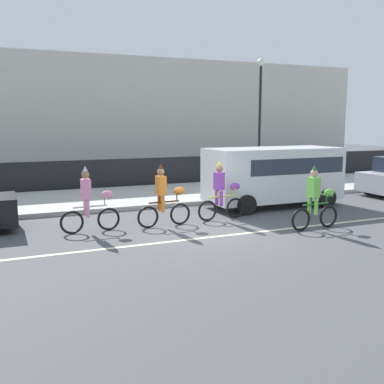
# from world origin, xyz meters

# --- Properties ---
(ground_plane) EXTENTS (80.00, 80.00, 0.00)m
(ground_plane) POSITION_xyz_m (0.00, 0.00, 0.00)
(ground_plane) COLOR #4C4C4F
(road_centre_line) EXTENTS (36.00, 0.14, 0.01)m
(road_centre_line) POSITION_xyz_m (0.00, -0.50, 0.00)
(road_centre_line) COLOR beige
(road_centre_line) RESTS_ON ground
(sidewalk_curb) EXTENTS (60.00, 5.00, 0.15)m
(sidewalk_curb) POSITION_xyz_m (0.00, 6.50, 0.07)
(sidewalk_curb) COLOR #ADAAA3
(sidewalk_curb) RESTS_ON ground
(fence_line) EXTENTS (40.00, 0.08, 1.40)m
(fence_line) POSITION_xyz_m (0.00, 9.40, 0.70)
(fence_line) COLOR black
(fence_line) RESTS_ON ground
(building_backdrop) EXTENTS (28.00, 8.00, 6.82)m
(building_backdrop) POSITION_xyz_m (3.25, 18.00, 3.41)
(building_backdrop) COLOR beige
(building_backdrop) RESTS_ON ground
(parade_cyclist_pink) EXTENTS (1.72, 0.50, 1.92)m
(parade_cyclist_pink) POSITION_xyz_m (-3.14, 1.37, 0.84)
(parade_cyclist_pink) COLOR black
(parade_cyclist_pink) RESTS_ON ground
(parade_cyclist_orange) EXTENTS (1.72, 0.50, 1.92)m
(parade_cyclist_orange) POSITION_xyz_m (-0.96, 1.22, 0.84)
(parade_cyclist_orange) COLOR black
(parade_cyclist_orange) RESTS_ON ground
(parade_cyclist_purple) EXTENTS (1.72, 0.50, 1.92)m
(parade_cyclist_purple) POSITION_xyz_m (1.06, 1.40, 0.84)
(parade_cyclist_purple) COLOR black
(parade_cyclist_purple) RESTS_ON ground
(parade_cyclist_lime) EXTENTS (1.72, 0.50, 1.92)m
(parade_cyclist_lime) POSITION_xyz_m (2.99, -0.85, 0.84)
(parade_cyclist_lime) COLOR black
(parade_cyclist_lime) RESTS_ON ground
(parked_van_white) EXTENTS (5.00, 2.22, 2.18)m
(parked_van_white) POSITION_xyz_m (3.91, 2.70, 1.28)
(parked_van_white) COLOR white
(parked_van_white) RESTS_ON ground
(street_lamp_post) EXTENTS (0.36, 0.36, 5.86)m
(street_lamp_post) POSITION_xyz_m (5.89, 7.04, 3.99)
(street_lamp_post) COLOR black
(street_lamp_post) RESTS_ON sidewalk_curb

